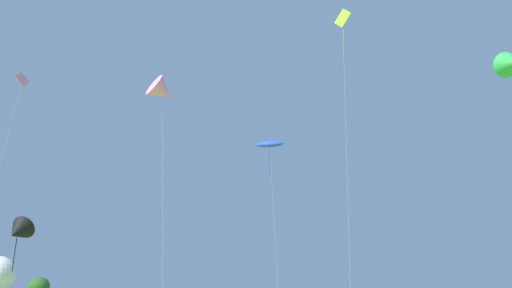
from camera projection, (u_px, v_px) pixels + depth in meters
name	position (u px, v px, depth m)	size (l,w,h in m)	color
kite_blue_parafoil	(270.00, 144.00, 54.75)	(3.05, 2.04, 18.89)	blue
kite_lime_diamond	(343.00, 24.00, 49.11)	(1.60, 1.78, 29.42)	#99DB2D
kite_black_delta	(18.00, 232.00, 58.22)	(3.05, 3.70, 11.70)	black
kite_pink_diamond	(21.00, 85.00, 50.78)	(1.73, 2.71, 24.30)	pink
kite_pink_delta	(162.00, 91.00, 61.62)	(4.75, 4.73, 28.47)	pink
kite_green_delta	(512.00, 64.00, 40.30)	(2.54, 2.75, 21.31)	green
tree_distant_left	(39.00, 288.00, 91.22)	(3.77, 3.77, 6.83)	brown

